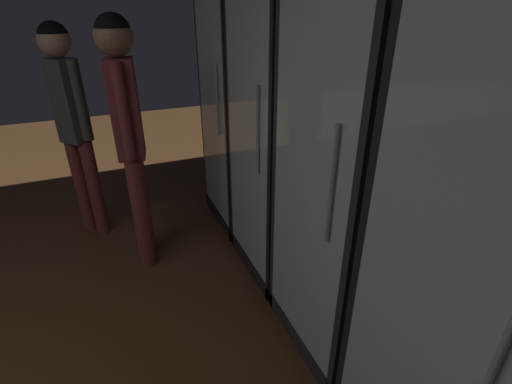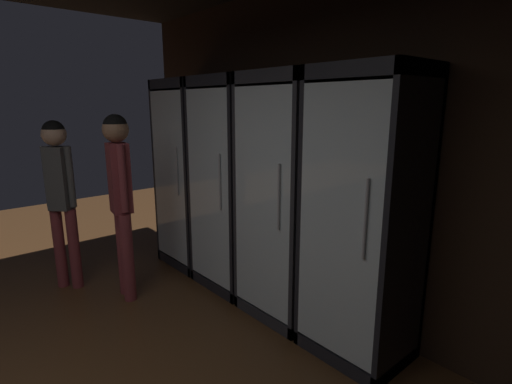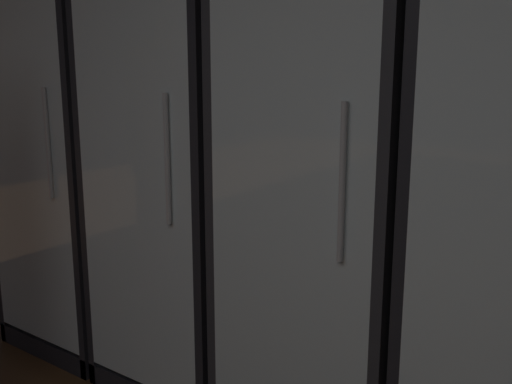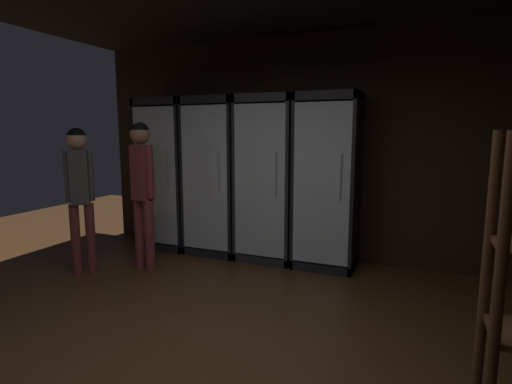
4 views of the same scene
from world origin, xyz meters
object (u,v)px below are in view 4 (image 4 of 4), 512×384
object	(u,v)px
cooler_right	(327,183)
shopper_far	(80,184)
cooler_far_left	(169,176)
shopper_near	(142,180)
cooler_left	(217,177)
cooler_center	(269,181)

from	to	relation	value
cooler_right	shopper_far	xyz separation A→B (m)	(-2.50, -1.34, 0.03)
shopper_far	cooler_right	bearing A→B (deg)	28.13
cooler_far_left	shopper_far	size ratio (longest dim) A/B	1.24
shopper_near	shopper_far	xyz separation A→B (m)	(-0.58, -0.36, -0.03)
cooler_left	cooler_far_left	bearing A→B (deg)	-179.78
shopper_near	cooler_left	bearing A→B (deg)	65.98
shopper_near	shopper_far	world-z (taller)	shopper_near
cooler_far_left	cooler_right	distance (m)	2.23
shopper_far	cooler_far_left	bearing A→B (deg)	78.59
cooler_left	cooler_center	xyz separation A→B (m)	(0.74, -0.00, -0.01)
cooler_right	shopper_far	distance (m)	2.84
cooler_left	cooler_right	world-z (taller)	same
cooler_far_left	shopper_far	bearing A→B (deg)	-101.41
cooler_left	shopper_near	distance (m)	1.08
cooler_far_left	shopper_far	distance (m)	1.36
cooler_left	cooler_center	world-z (taller)	same
cooler_left	shopper_near	bearing A→B (deg)	-114.02
cooler_left	shopper_far	xyz separation A→B (m)	(-1.01, -1.34, 0.02)
cooler_left	shopper_far	bearing A→B (deg)	-127.16
cooler_center	shopper_near	xyz separation A→B (m)	(-1.18, -0.98, 0.06)
cooler_right	shopper_near	world-z (taller)	cooler_right
cooler_right	shopper_near	bearing A→B (deg)	-153.00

